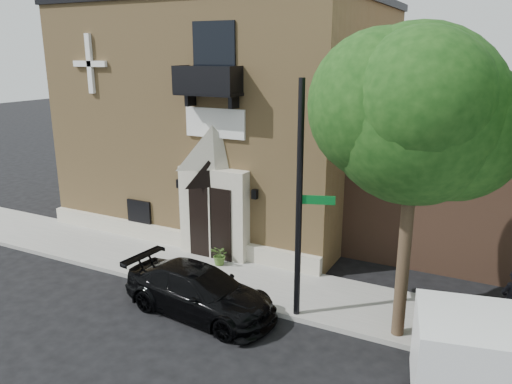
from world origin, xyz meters
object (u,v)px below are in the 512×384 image
fire_hydrant (437,330)px  pedestrian_near (511,301)px  street_sign (300,202)px  dumpster (503,334)px  black_sedan (199,291)px

fire_hydrant → pedestrian_near: (1.56, 1.46, 0.50)m
street_sign → pedestrian_near: bearing=-1.9°
street_sign → pedestrian_near: (5.26, 1.65, -2.38)m
dumpster → pedestrian_near: size_ratio=1.07×
street_sign → dumpster: 5.82m
fire_hydrant → dumpster: bearing=7.7°
street_sign → fire_hydrant: 4.69m
fire_hydrant → dumpster: 1.48m
dumpster → fire_hydrant: bearing=-165.2°
street_sign → pedestrian_near: size_ratio=3.69×
black_sedan → fire_hydrant: bearing=-73.4°
street_sign → pedestrian_near: 6.01m
pedestrian_near → street_sign: bearing=-17.1°
black_sedan → street_sign: 3.89m
street_sign → pedestrian_near: street_sign is taller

